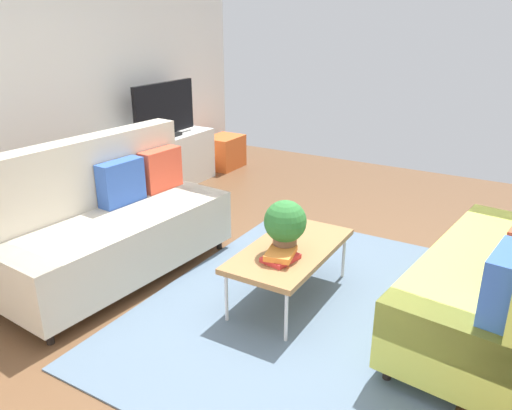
{
  "coord_description": "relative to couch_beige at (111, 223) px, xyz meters",
  "views": [
    {
      "loc": [
        -3.0,
        -1.47,
        2.0
      ],
      "look_at": [
        0.06,
        0.34,
        0.65
      ],
      "focal_mm": 35.21,
      "sensor_mm": 36.0,
      "label": 1
    }
  ],
  "objects": [
    {
      "name": "coffee_table",
      "position": [
        0.38,
        -1.42,
        -0.05
      ],
      "size": [
        1.1,
        0.56,
        0.42
      ],
      "color": "#9E7042",
      "rests_on": "ground_plane"
    },
    {
      "name": "tv",
      "position": [
        1.92,
        1.03,
        0.51
      ],
      "size": [
        1.0,
        0.2,
        0.64
      ],
      "color": "black",
      "rests_on": "tv_console"
    },
    {
      "name": "area_rug",
      "position": [
        0.33,
        -1.62,
        -0.44
      ],
      "size": [
        2.9,
        2.2,
        0.01
      ],
      "primitive_type": "cube",
      "color": "slate",
      "rests_on": "ground_plane"
    },
    {
      "name": "couch_green",
      "position": [
        0.65,
        -2.84,
        0.0
      ],
      "size": [
        1.99,
        1.06,
        1.1
      ],
      "rotation": [
        0.0,
        0.0,
        -0.12
      ],
      "color": "#C1CC51",
      "rests_on": "ground_plane"
    },
    {
      "name": "vase_0",
      "position": [
        1.34,
        1.1,
        0.28
      ],
      "size": [
        0.1,
        0.1,
        0.17
      ],
      "primitive_type": "cylinder",
      "color": "silver",
      "rests_on": "tv_console"
    },
    {
      "name": "storage_trunk",
      "position": [
        3.02,
        0.95,
        -0.23
      ],
      "size": [
        0.52,
        0.4,
        0.44
      ],
      "primitive_type": "cube",
      "color": "orange",
      "rests_on": "ground_plane"
    },
    {
      "name": "wall_far",
      "position": [
        0.41,
        1.39,
        1.0
      ],
      "size": [
        6.4,
        0.12,
        2.9
      ],
      "primitive_type": "cube",
      "color": "white",
      "rests_on": "ground_plane"
    },
    {
      "name": "table_book_0",
      "position": [
        0.16,
        -1.45,
        -0.01
      ],
      "size": [
        0.27,
        0.22,
        0.03
      ],
      "primitive_type": "cube",
      "rotation": [
        0.0,
        0.0,
        -0.2
      ],
      "color": "red",
      "rests_on": "coffee_table"
    },
    {
      "name": "ground_plane",
      "position": [
        0.41,
        -1.41,
        -0.45
      ],
      "size": [
        7.68,
        7.68,
        0.0
      ],
      "primitive_type": "plane",
      "color": "brown"
    },
    {
      "name": "couch_beige",
      "position": [
        0.0,
        0.0,
        0.0
      ],
      "size": [
        1.96,
        0.98,
        1.1
      ],
      "rotation": [
        0.0,
        0.0,
        3.06
      ],
      "color": "beige",
      "rests_on": "ground_plane"
    },
    {
      "name": "bottle_1",
      "position": [
        1.61,
        1.01,
        0.29
      ],
      "size": [
        0.04,
        0.04,
        0.18
      ],
      "primitive_type": "cylinder",
      "color": "red",
      "rests_on": "tv_console"
    },
    {
      "name": "tv_console",
      "position": [
        1.92,
        1.05,
        -0.13
      ],
      "size": [
        1.4,
        0.44,
        0.64
      ],
      "primitive_type": "cube",
      "color": "silver",
      "rests_on": "ground_plane"
    },
    {
      "name": "bottle_0",
      "position": [
        1.5,
        1.01,
        0.31
      ],
      "size": [
        0.06,
        0.06,
        0.23
      ],
      "primitive_type": "cylinder",
      "color": "silver",
      "rests_on": "tv_console"
    },
    {
      "name": "potted_plant",
      "position": [
        0.28,
        -1.42,
        0.19
      ],
      "size": [
        0.3,
        0.3,
        0.39
      ],
      "color": "brown",
      "rests_on": "coffee_table"
    },
    {
      "name": "table_book_1",
      "position": [
        0.16,
        -1.45,
        0.03
      ],
      "size": [
        0.27,
        0.23,
        0.04
      ],
      "primitive_type": "cube",
      "rotation": [
        0.0,
        0.0,
        0.22
      ],
      "color": "orange",
      "rests_on": "table_book_0"
    }
  ]
}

